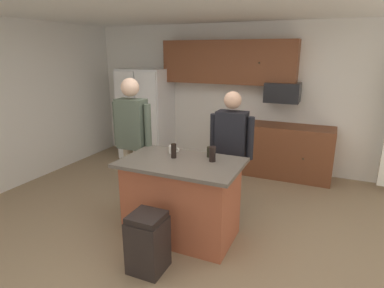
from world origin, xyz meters
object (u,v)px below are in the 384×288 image
(microwave_over_range, at_px, (283,92))
(tumbler_amber, at_px, (212,154))
(glass_short_whisky, at_px, (210,152))
(mug_ceramic_white, at_px, (173,149))
(person_guest_left, at_px, (133,135))
(glass_dark_ale, at_px, (174,151))
(refrigerator, at_px, (146,115))
(person_guest_right, at_px, (231,146))
(trash_bin, at_px, (148,243))
(kitchen_island, at_px, (182,198))

(microwave_over_range, bearing_deg, tumbler_amber, -99.10)
(glass_short_whisky, bearing_deg, mug_ceramic_white, -174.10)
(person_guest_left, distance_m, mug_ceramic_white, 0.70)
(tumbler_amber, relative_size, glass_short_whisky, 1.41)
(person_guest_left, height_order, glass_dark_ale, person_guest_left)
(glass_short_whisky, bearing_deg, microwave_over_range, 78.35)
(refrigerator, bearing_deg, glass_short_whisky, -44.06)
(tumbler_amber, bearing_deg, microwave_over_range, 80.90)
(person_guest_right, bearing_deg, trash_bin, 10.93)
(microwave_over_range, height_order, mug_ceramic_white, microwave_over_range)
(glass_short_whisky, height_order, trash_bin, glass_short_whisky)
(person_guest_left, distance_m, trash_bin, 1.57)
(mug_ceramic_white, distance_m, glass_dark_ale, 0.18)
(trash_bin, bearing_deg, mug_ceramic_white, 101.16)
(microwave_over_range, xyz_separation_m, tumbler_amber, (-0.37, -2.33, -0.43))
(refrigerator, relative_size, person_guest_right, 1.09)
(kitchen_island, xyz_separation_m, mug_ceramic_white, (-0.21, 0.22, 0.51))
(glass_short_whisky, distance_m, trash_bin, 1.22)
(refrigerator, xyz_separation_m, tumbler_amber, (2.23, -2.21, 0.12))
(person_guest_left, bearing_deg, kitchen_island, -0.00)
(person_guest_left, bearing_deg, tumbler_amber, 11.40)
(person_guest_left, height_order, tumbler_amber, person_guest_left)
(refrigerator, xyz_separation_m, glass_dark_ale, (1.78, -2.27, 0.12))
(microwave_over_range, bearing_deg, mug_ceramic_white, -112.09)
(refrigerator, height_order, kitchen_island, refrigerator)
(microwave_over_range, bearing_deg, glass_short_whisky, -101.65)
(person_guest_right, distance_m, trash_bin, 1.61)
(refrigerator, relative_size, glass_dark_ale, 10.84)
(refrigerator, height_order, tumbler_amber, refrigerator)
(tumbler_amber, height_order, trash_bin, tumbler_amber)
(person_guest_right, height_order, glass_dark_ale, person_guest_right)
(kitchen_island, relative_size, person_guest_left, 0.76)
(person_guest_right, distance_m, glass_dark_ale, 0.82)
(trash_bin, bearing_deg, person_guest_right, 74.71)
(trash_bin, bearing_deg, refrigerator, 121.57)
(glass_short_whisky, relative_size, mug_ceramic_white, 0.90)
(kitchen_island, bearing_deg, refrigerator, 129.11)
(person_guest_left, height_order, glass_short_whisky, person_guest_left)
(kitchen_island, height_order, mug_ceramic_white, mug_ceramic_white)
(person_guest_right, height_order, person_guest_left, person_guest_left)
(person_guest_left, bearing_deg, glass_short_whisky, 17.26)
(person_guest_left, xyz_separation_m, glass_short_whisky, (1.14, -0.11, -0.05))
(tumbler_amber, distance_m, mug_ceramic_white, 0.55)
(microwave_over_range, relative_size, person_guest_left, 0.31)
(microwave_over_range, relative_size, glass_short_whisky, 4.66)
(person_guest_right, xyz_separation_m, glass_dark_ale, (-0.48, -0.66, 0.07))
(microwave_over_range, relative_size, person_guest_right, 0.34)
(tumbler_amber, height_order, mug_ceramic_white, tumbler_amber)
(tumbler_amber, bearing_deg, refrigerator, 135.17)
(person_guest_left, bearing_deg, person_guest_right, 38.42)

